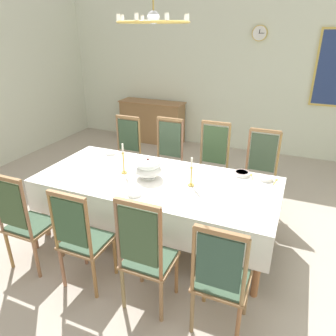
{
  "coord_description": "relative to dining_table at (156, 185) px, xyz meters",
  "views": [
    {
      "loc": [
        1.42,
        -2.92,
        2.39
      ],
      "look_at": [
        0.11,
        0.16,
        0.91
      ],
      "focal_mm": 34.01,
      "sensor_mm": 36.0,
      "label": 1
    }
  ],
  "objects": [
    {
      "name": "sideboard",
      "position": [
        -1.61,
        3.24,
        -0.26
      ],
      "size": [
        1.44,
        0.48,
        0.9
      ],
      "rotation": [
        0.0,
        0.0,
        3.14
      ],
      "color": "olive",
      "rests_on": "ground"
    },
    {
      "name": "chair_south_d",
      "position": [
        1.04,
        -1.02,
        -0.15
      ],
      "size": [
        0.44,
        0.42,
        1.1
      ],
      "color": "olive",
      "rests_on": "ground"
    },
    {
      "name": "chair_north_d",
      "position": [
        1.04,
        1.03,
        -0.12
      ],
      "size": [
        0.44,
        0.42,
        1.18
      ],
      "rotation": [
        0.0,
        0.0,
        3.14
      ],
      "color": "olive",
      "rests_on": "ground"
    },
    {
      "name": "chair_north_b",
      "position": [
        -0.31,
        1.03,
        -0.11
      ],
      "size": [
        0.44,
        0.42,
        1.19
      ],
      "rotation": [
        0.0,
        0.0,
        3.14
      ],
      "color": "#896342",
      "rests_on": "ground"
    },
    {
      "name": "bowl_near_left",
      "position": [
        1.17,
        0.47,
        0.09
      ],
      "size": [
        0.16,
        0.16,
        0.04
      ],
      "color": "silver",
      "rests_on": "tablecloth"
    },
    {
      "name": "spoon_primary",
      "position": [
        1.28,
        0.5,
        0.08
      ],
      "size": [
        0.04,
        0.18,
        0.01
      ],
      "rotation": [
        0.0,
        0.0,
        -0.14
      ],
      "color": "gold",
      "rests_on": "tablecloth"
    },
    {
      "name": "bowl_far_right",
      "position": [
        -0.05,
        -0.44,
        0.09
      ],
      "size": [
        0.15,
        0.15,
        0.03
      ],
      "color": "silver",
      "rests_on": "tablecloth"
    },
    {
      "name": "dining_table",
      "position": [
        0.0,
        0.0,
        0.0
      ],
      "size": [
        2.75,
        1.24,
        0.78
      ],
      "color": "#8D6345",
      "rests_on": "ground"
    },
    {
      "name": "ground",
      "position": [
        0.0,
        -0.07,
        -0.73
      ],
      "size": [
        7.2,
        7.18,
        0.04
      ],
      "primitive_type": "cube",
      "color": "#AB9F91"
    },
    {
      "name": "chair_north_a",
      "position": [
        -1.01,
        1.03,
        -0.13
      ],
      "size": [
        0.44,
        0.42,
        1.15
      ],
      "rotation": [
        0.0,
        0.0,
        3.14
      ],
      "color": "olive",
      "rests_on": "ground"
    },
    {
      "name": "soup_tureen",
      "position": [
        -0.1,
        0.0,
        0.19
      ],
      "size": [
        0.31,
        0.31,
        0.24
      ],
      "color": "silver",
      "rests_on": "tablecloth"
    },
    {
      "name": "chair_south_b",
      "position": [
        -0.31,
        -1.02,
        -0.15
      ],
      "size": [
        0.44,
        0.42,
        1.1
      ],
      "color": "#935D42",
      "rests_on": "ground"
    },
    {
      "name": "bowl_near_right",
      "position": [
        0.89,
        0.49,
        0.1
      ],
      "size": [
        0.18,
        0.18,
        0.05
      ],
      "color": "silver",
      "rests_on": "tablecloth"
    },
    {
      "name": "chair_south_a",
      "position": [
        -1.01,
        -1.03,
        -0.13
      ],
      "size": [
        0.44,
        0.42,
        1.13
      ],
      "color": "#8E5C3E",
      "rests_on": "ground"
    },
    {
      "name": "spoon_secondary",
      "position": [
        1.0,
        0.52,
        0.08
      ],
      "size": [
        0.07,
        0.17,
        0.01
      ],
      "rotation": [
        0.0,
        0.0,
        0.3
      ],
      "color": "gold",
      "rests_on": "tablecloth"
    },
    {
      "name": "chair_south_c",
      "position": [
        0.38,
        -1.03,
        -0.12
      ],
      "size": [
        0.44,
        0.42,
        1.17
      ],
      "color": "#926641",
      "rests_on": "ground"
    },
    {
      "name": "chair_north_c",
      "position": [
        0.38,
        1.03,
        -0.11
      ],
      "size": [
        0.44,
        0.42,
        1.21
      ],
      "rotation": [
        0.0,
        0.0,
        3.14
      ],
      "color": "#846247",
      "rests_on": "ground"
    },
    {
      "name": "chandelier",
      "position": [
        -0.0,
        0.0,
        1.73
      ],
      "size": [
        0.71,
        0.71,
        0.66
      ],
      "color": "gold"
    },
    {
      "name": "candlestick_east",
      "position": [
        0.43,
        0.0,
        0.21
      ],
      "size": [
        0.07,
        0.07,
        0.33
      ],
      "color": "gold",
      "rests_on": "tablecloth"
    },
    {
      "name": "bowl_far_left",
      "position": [
        -0.91,
        0.47,
        0.09
      ],
      "size": [
        0.14,
        0.14,
        0.03
      ],
      "color": "silver",
      "rests_on": "tablecloth"
    },
    {
      "name": "tablecloth",
      "position": [
        0.0,
        -0.0,
        -0.02
      ],
      "size": [
        2.77,
        1.26,
        0.4
      ],
      "color": "white",
      "rests_on": "dining_table"
    },
    {
      "name": "candlestick_west",
      "position": [
        -0.43,
        -0.0,
        0.22
      ],
      "size": [
        0.07,
        0.07,
        0.37
      ],
      "color": "gold",
      "rests_on": "tablecloth"
    },
    {
      "name": "mounted_clock",
      "position": [
        0.5,
        3.49,
        1.58
      ],
      "size": [
        0.28,
        0.06,
        0.28
      ],
      "color": "#D1B251"
    },
    {
      "name": "back_wall",
      "position": [
        0.0,
        3.56,
        0.85
      ],
      "size": [
        7.2,
        0.08,
        3.12
      ],
      "primitive_type": "cube",
      "color": "silver",
      "rests_on": "ground"
    }
  ]
}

